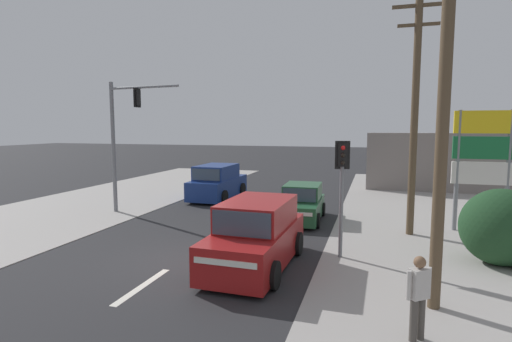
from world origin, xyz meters
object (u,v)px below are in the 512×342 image
at_px(suv_receding_far, 218,183).
at_px(utility_pole_foreground_right, 441,34).
at_px(hatchback_oncoming_mid, 302,204).
at_px(shopping_plaza_sign, 483,154).
at_px(utility_pole_midground_right, 415,111).
at_px(traffic_signal_mast, 122,130).
at_px(pedestal_signal_right_kerb, 342,179).
at_px(suv_kerbside_parked, 256,236).
at_px(pedestrian_at_kerb, 418,294).

bearing_deg(suv_receding_far, utility_pole_foreground_right, -49.65).
bearing_deg(hatchback_oncoming_mid, utility_pole_foreground_right, -60.97).
bearing_deg(shopping_plaza_sign, utility_pole_midground_right, -155.95).
xyz_separation_m(traffic_signal_mast, pedestal_signal_right_kerb, (10.14, -3.67, -1.42)).
height_order(traffic_signal_mast, hatchback_oncoming_mid, traffic_signal_mast).
xyz_separation_m(suv_kerbside_parked, suv_receding_far, (-5.13, 9.74, 0.00)).
height_order(suv_receding_far, pedestrian_at_kerb, suv_receding_far).
xyz_separation_m(shopping_plaza_sign, hatchback_oncoming_mid, (-6.78, 0.03, -2.28)).
height_order(traffic_signal_mast, shopping_plaza_sign, traffic_signal_mast).
bearing_deg(pedestrian_at_kerb, shopping_plaza_sign, 71.43).
bearing_deg(utility_pole_foreground_right, suv_kerbside_parked, 161.48).
bearing_deg(suv_kerbside_parked, shopping_plaza_sign, 40.24).
bearing_deg(hatchback_oncoming_mid, pedestal_signal_right_kerb, -66.30).
relative_size(pedestal_signal_right_kerb, pedestrian_at_kerb, 2.18).
distance_m(shopping_plaza_sign, suv_receding_far, 12.91).
relative_size(utility_pole_foreground_right, shopping_plaza_sign, 2.39).
bearing_deg(shopping_plaza_sign, suv_kerbside_parked, -139.76).
distance_m(hatchback_oncoming_mid, suv_receding_far, 6.57).
xyz_separation_m(utility_pole_midground_right, pedestrian_at_kerb, (-0.48, -7.85, -3.62)).
height_order(utility_pole_foreground_right, suv_kerbside_parked, utility_pole_foreground_right).
bearing_deg(utility_pole_midground_right, suv_kerbside_parked, -133.00).
xyz_separation_m(pedestal_signal_right_kerb, hatchback_oncoming_mid, (-2.00, 4.55, -1.71)).
xyz_separation_m(suv_receding_far, pedestrian_at_kerb, (9.15, -12.77, 0.04)).
xyz_separation_m(utility_pole_foreground_right, pedestrian_at_kerb, (-0.37, -1.56, -4.93)).
xyz_separation_m(pedestal_signal_right_kerb, suv_kerbside_parked, (-2.25, -1.43, -1.53)).
bearing_deg(utility_pole_foreground_right, pedestrian_at_kerb, -103.39).
height_order(shopping_plaza_sign, pedestrian_at_kerb, shopping_plaza_sign).
bearing_deg(hatchback_oncoming_mid, traffic_signal_mast, -173.88).
height_order(hatchback_oncoming_mid, suv_receding_far, suv_receding_far).
bearing_deg(pedestrian_at_kerb, utility_pole_foreground_right, 76.61).
distance_m(traffic_signal_mast, shopping_plaza_sign, 14.97).
distance_m(utility_pole_foreground_right, suv_receding_far, 15.52).
relative_size(utility_pole_foreground_right, pedestrian_at_kerb, 6.73).
height_order(pedestal_signal_right_kerb, pedestrian_at_kerb, pedestal_signal_right_kerb).
bearing_deg(traffic_signal_mast, shopping_plaza_sign, 3.24).
height_order(utility_pole_midground_right, suv_receding_far, utility_pole_midground_right).
height_order(shopping_plaza_sign, suv_receding_far, shopping_plaza_sign).
distance_m(pedestal_signal_right_kerb, suv_receding_far, 11.22).
bearing_deg(shopping_plaza_sign, suv_receding_far, 162.71).
relative_size(traffic_signal_mast, shopping_plaza_sign, 1.30).
height_order(pedestal_signal_right_kerb, suv_receding_far, pedestal_signal_right_kerb).
bearing_deg(hatchback_oncoming_mid, suv_kerbside_parked, -92.42).
height_order(utility_pole_midground_right, pedestal_signal_right_kerb, utility_pole_midground_right).
xyz_separation_m(pedestal_signal_right_kerb, pedestrian_at_kerb, (1.77, -4.46, -1.49)).
distance_m(utility_pole_midground_right, shopping_plaza_sign, 3.19).
bearing_deg(traffic_signal_mast, utility_pole_midground_right, -1.34).
height_order(utility_pole_midground_right, pedestrian_at_kerb, utility_pole_midground_right).
height_order(pedestal_signal_right_kerb, hatchback_oncoming_mid, pedestal_signal_right_kerb).
distance_m(utility_pole_midground_right, traffic_signal_mast, 12.41).
xyz_separation_m(hatchback_oncoming_mid, suv_kerbside_parked, (-0.25, -5.98, 0.18)).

